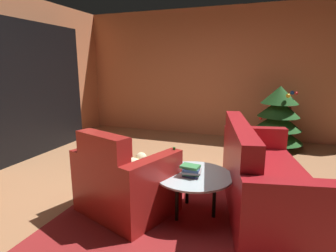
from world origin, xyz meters
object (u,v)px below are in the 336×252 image
Objects in this scene: armchair_red at (125,183)px; couch_red at (263,181)px; bookshelf_unit at (40,90)px; book_stack_on_table at (191,171)px; decorated_tree at (278,118)px; coffee_table at (193,178)px; bottle_on_table at (174,162)px.

couch_red is (1.36, 0.53, 0.01)m from armchair_red.
book_stack_on_table is (3.16, -1.33, -0.60)m from bookshelf_unit.
armchair_red is 0.54× the size of couch_red.
decorated_tree is at bearing 72.47° from book_stack_on_table.
book_stack_on_table is at bearing -102.71° from coffee_table.
couch_red reaches higher than armchair_red.
decorated_tree is at bearing 85.17° from couch_red.
decorated_tree is (0.87, 2.75, 0.19)m from coffee_table.
armchair_red is at bearing -30.74° from bookshelf_unit.
decorated_tree is at bearing 62.08° from armchair_red.
book_stack_on_table is at bearing 11.82° from armchair_red.
decorated_tree is at bearing 68.22° from bottle_on_table.
coffee_table is at bearing 77.29° from book_stack_on_table.
bottle_on_table is (0.47, 0.22, 0.22)m from armchair_red.
couch_red is 7.89× the size of bottle_on_table.
couch_red is at bearing 19.11° from bottle_on_table.
decorated_tree is (0.20, 2.42, 0.27)m from couch_red.
book_stack_on_table reaches higher than coffee_table.
coffee_table is (0.69, 0.20, 0.08)m from armchair_red.
bottle_on_table is at bearing 24.81° from armchair_red.
couch_red is 1.75× the size of decorated_tree.
armchair_red is at bearing -164.02° from coffee_table.
book_stack_on_table is (-0.01, -0.06, 0.09)m from coffee_table.
armchair_red is at bearing -158.86° from couch_red.
bookshelf_unit reaches higher than couch_red.
bottle_on_table is (-0.89, -0.31, 0.22)m from couch_red.
armchair_red is 0.71m from book_stack_on_table.
couch_red is 9.69× the size of book_stack_on_table.
bottle_on_table is 0.22× the size of decorated_tree.
decorated_tree reaches higher than armchair_red.
bookshelf_unit is at bearing 158.04° from coffee_table.
decorated_tree reaches higher than couch_red.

